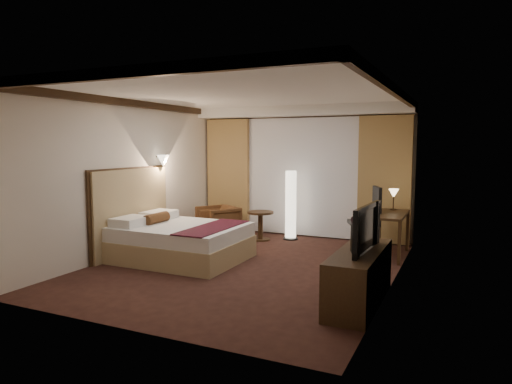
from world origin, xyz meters
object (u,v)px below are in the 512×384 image
at_px(floor_lamp, 291,205).
at_px(desk, 389,235).
at_px(side_table, 260,226).
at_px(dresser, 359,277).
at_px(television, 358,225).
at_px(office_chair, 364,220).
at_px(armchair, 218,221).
at_px(bed, 181,242).

height_order(floor_lamp, desk, floor_lamp).
bearing_deg(side_table, floor_lamp, 31.07).
bearing_deg(dresser, television, 180.00).
distance_m(side_table, office_chair, 2.18).
bearing_deg(armchair, side_table, 47.57).
xyz_separation_m(floor_lamp, television, (2.05, -3.17, 0.26)).
height_order(side_table, desk, desk).
height_order(dresser, television, television).
relative_size(side_table, desk, 0.48).
xyz_separation_m(side_table, office_chair, (2.13, -0.33, 0.31)).
xyz_separation_m(bed, side_table, (0.56, 1.99, -0.01)).
relative_size(side_table, television, 0.55).
distance_m(bed, dresser, 3.29).
distance_m(side_table, television, 3.90).
distance_m(office_chair, television, 2.59).
height_order(office_chair, dresser, office_chair).
distance_m(bed, side_table, 2.07).
bearing_deg(office_chair, floor_lamp, 133.91).
bearing_deg(bed, office_chair, 31.63).
bearing_deg(bed, dresser, -15.27).
bearing_deg(bed, side_table, 74.23).
bearing_deg(dresser, armchair, 142.79).
bearing_deg(desk, armchair, 179.13).
distance_m(bed, floor_lamp, 2.58).
distance_m(armchair, television, 4.36).
height_order(side_table, office_chair, office_chair).
xyz_separation_m(floor_lamp, desk, (2.03, -0.60, -0.33)).
relative_size(bed, office_chair, 1.70).
bearing_deg(television, desk, 3.61).
bearing_deg(bed, armchair, 99.36).
height_order(bed, dresser, dresser).
distance_m(armchair, floor_lamp, 1.52).
bearing_deg(dresser, desk, 91.11).
relative_size(side_table, floor_lamp, 0.41).
bearing_deg(office_chair, dresser, -103.46).
relative_size(bed, desk, 1.70).
xyz_separation_m(side_table, television, (2.58, -2.85, 0.67)).
bearing_deg(television, side_table, 45.25).
height_order(floor_lamp, dresser, floor_lamp).
xyz_separation_m(side_table, desk, (2.56, -0.28, 0.08)).
relative_size(office_chair, television, 1.13).
bearing_deg(armchair, bed, -48.04).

